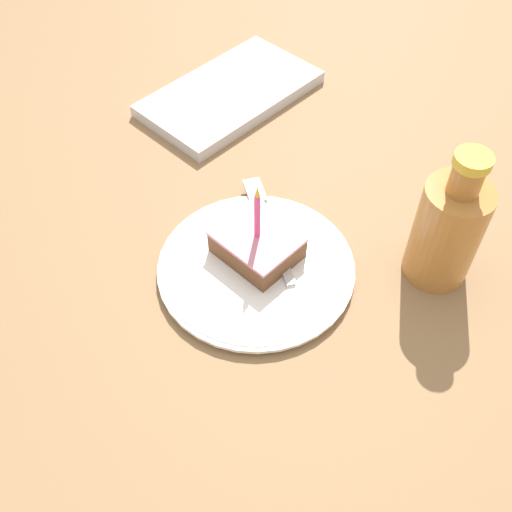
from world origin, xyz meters
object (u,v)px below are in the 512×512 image
object	(u,v)px
plate	(256,268)
fork	(267,221)
cake_slice	(257,244)
bottle	(448,229)
marble_board	(230,94)

from	to	relation	value
plate	fork	world-z (taller)	fork
plate	cake_slice	distance (m)	0.03
bottle	marble_board	xyz separation A→B (m)	(-0.07, -0.44, -0.07)
fork	bottle	world-z (taller)	bottle
marble_board	bottle	bearing A→B (deg)	80.84
bottle	marble_board	distance (m)	0.45
cake_slice	fork	size ratio (longest dim) A/B	0.67
plate	bottle	world-z (taller)	bottle
fork	marble_board	world-z (taller)	marble_board
cake_slice	bottle	distance (m)	0.23
plate	bottle	bearing A→B (deg)	135.04
fork	cake_slice	bearing A→B (deg)	30.81
plate	fork	distance (m)	0.07
plate	bottle	xyz separation A→B (m)	(-0.16, 0.16, 0.07)
plate	cake_slice	bearing A→B (deg)	-140.53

